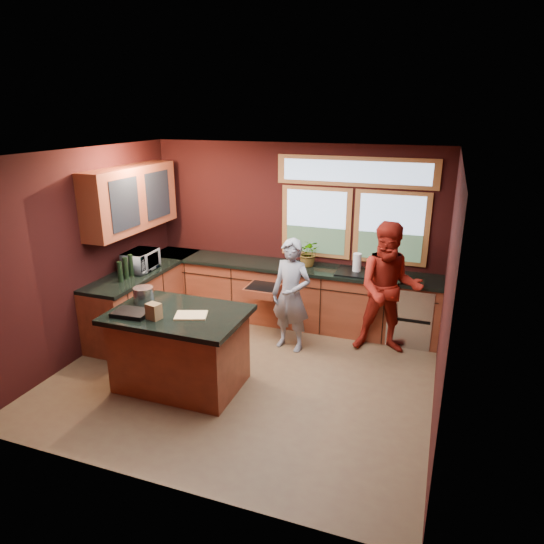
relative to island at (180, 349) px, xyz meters
The scene contains 14 objects.
floor 0.91m from the island, 37.45° to the left, with size 4.50×4.50×0.00m, color brown.
room_shell 1.54m from the island, 88.60° to the left, with size 4.52×4.02×2.71m.
back_counter 2.32m from the island, 69.39° to the left, with size 4.50×0.64×0.93m.
left_counter 1.88m from the island, 135.24° to the left, with size 0.64×2.30×0.93m.
island is the anchor object (origin of this frame).
person_grey 1.67m from the island, 55.30° to the left, with size 0.57×0.37×1.55m, color slate.
person_red 2.81m from the island, 38.34° to the left, with size 0.87×0.68×1.80m, color maroon.
microwave 1.87m from the island, 137.23° to the left, with size 0.52×0.35×0.29m, color #999999.
potted_plant 2.50m from the island, 67.22° to the left, with size 0.37×0.32×0.41m, color #999999.
paper_towel 2.80m from the island, 52.58° to the left, with size 0.12×0.12×0.28m, color silver.
cutting_board 0.52m from the island, 14.04° to the right, with size 0.35×0.25×0.02m, color tan.
stock_pot 0.80m from the island, 164.74° to the left, with size 0.24×0.24×0.18m, color silver.
paper_bag 0.63m from the island, 120.96° to the right, with size 0.15×0.12×0.18m, color brown.
black_tray 0.71m from the island, 150.95° to the right, with size 0.40×0.28×0.05m, color black.
Camera 1 is at (2.13, -4.92, 3.15)m, focal length 32.00 mm.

